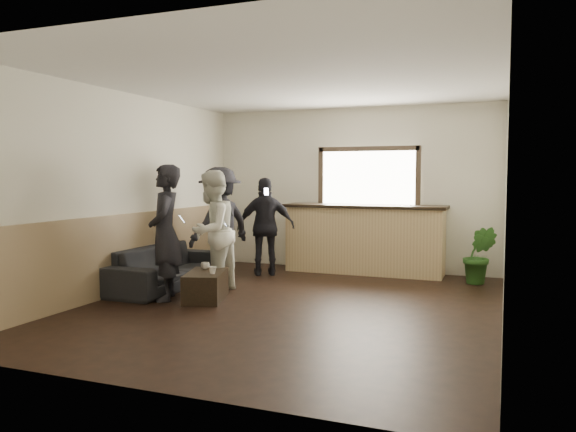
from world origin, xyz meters
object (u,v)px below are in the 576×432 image
at_px(cup_a, 205,266).
at_px(cup_b, 213,270).
at_px(person_a, 165,232).
at_px(person_c, 220,224).
at_px(person_b, 212,231).
at_px(person_d, 266,227).
at_px(sofa, 166,267).
at_px(coffee_table, 206,286).
at_px(potted_plant, 479,255).
at_px(bar_counter, 364,235).

xyz_separation_m(cup_a, cup_b, (0.28, -0.30, 0.00)).
bearing_deg(person_a, cup_b, 68.07).
bearing_deg(person_c, cup_b, 44.15).
height_order(person_a, person_b, person_a).
xyz_separation_m(cup_a, person_d, (0.12, 1.79, 0.38)).
relative_size(person_b, person_c, 0.97).
xyz_separation_m(cup_b, person_d, (-0.15, 2.09, 0.38)).
bearing_deg(person_b, person_c, -156.31).
xyz_separation_m(sofa, person_a, (0.45, -0.68, 0.59)).
bearing_deg(person_b, coffee_table, 22.13).
height_order(coffee_table, cup_b, cup_b).
bearing_deg(person_d, cup_a, 59.93).
relative_size(person_a, person_c, 1.01).
bearing_deg(cup_a, person_d, 86.09).
height_order(cup_b, potted_plant, potted_plant).
bearing_deg(person_d, sofa, 31.17).
height_order(sofa, coffee_table, sofa).
xyz_separation_m(sofa, person_d, (0.95, 1.48, 0.50)).
distance_m(cup_a, cup_b, 0.41).
distance_m(coffee_table, cup_a, 0.32).
bearing_deg(sofa, person_a, -146.43).
xyz_separation_m(cup_a, person_c, (-0.38, 1.14, 0.47)).
relative_size(sofa, cup_a, 17.82).
xyz_separation_m(person_a, person_d, (0.50, 2.16, -0.09)).
bearing_deg(person_b, sofa, -89.76).
bearing_deg(potted_plant, sofa, -155.56).
bearing_deg(coffee_table, person_d, 89.88).
distance_m(sofa, person_a, 1.00).
relative_size(potted_plant, person_b, 0.51).
bearing_deg(sofa, potted_plant, -65.43).
height_order(bar_counter, person_a, bar_counter).
height_order(person_a, person_d, person_a).
xyz_separation_m(person_a, person_b, (0.33, 0.65, -0.03)).
bearing_deg(sofa, person_c, -28.28).
height_order(person_b, person_d, person_b).
bearing_deg(cup_b, person_a, -173.30).
distance_m(cup_b, potted_plant, 4.05).
relative_size(bar_counter, cup_a, 22.99).
xyz_separation_m(bar_counter, person_d, (-1.46, -0.79, 0.16)).
distance_m(bar_counter, sofa, 3.33).
relative_size(coffee_table, person_d, 0.52).
bearing_deg(bar_counter, person_d, -151.57).
distance_m(sofa, person_c, 1.11).
xyz_separation_m(potted_plant, person_c, (-3.81, -1.10, 0.45)).
bearing_deg(potted_plant, cup_b, -141.15).
xyz_separation_m(coffee_table, person_c, (-0.50, 1.33, 0.70)).
bearing_deg(coffee_table, sofa, 152.14).
relative_size(bar_counter, sofa, 1.29).
bearing_deg(cup_a, coffee_table, -58.54).
distance_m(coffee_table, person_a, 0.88).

